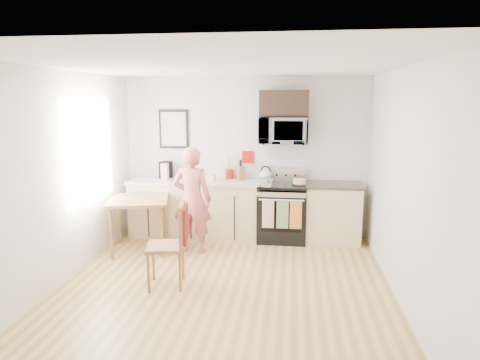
# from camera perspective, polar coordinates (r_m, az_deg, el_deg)

# --- Properties ---
(floor) EXTENTS (4.60, 4.60, 0.00)m
(floor) POSITION_cam_1_polar(r_m,az_deg,el_deg) (5.27, -2.24, -14.47)
(floor) COLOR olive
(floor) RESTS_ON ground
(back_wall) EXTENTS (4.00, 0.04, 2.60)m
(back_wall) POSITION_cam_1_polar(r_m,az_deg,el_deg) (7.11, 0.70, 3.12)
(back_wall) COLOR beige
(back_wall) RESTS_ON floor
(front_wall) EXTENTS (4.00, 0.04, 2.60)m
(front_wall) POSITION_cam_1_polar(r_m,az_deg,el_deg) (2.70, -10.52, -9.94)
(front_wall) COLOR beige
(front_wall) RESTS_ON floor
(left_wall) EXTENTS (0.04, 4.60, 2.60)m
(left_wall) POSITION_cam_1_polar(r_m,az_deg,el_deg) (5.55, -23.19, 0.07)
(left_wall) COLOR beige
(left_wall) RESTS_ON floor
(right_wall) EXTENTS (0.04, 4.60, 2.60)m
(right_wall) POSITION_cam_1_polar(r_m,az_deg,el_deg) (4.94, 21.17, -0.99)
(right_wall) COLOR beige
(right_wall) RESTS_ON floor
(ceiling) EXTENTS (4.00, 4.60, 0.04)m
(ceiling) POSITION_cam_1_polar(r_m,az_deg,el_deg) (4.78, -2.47, 15.02)
(ceiling) COLOR white
(ceiling) RESTS_ON back_wall
(window) EXTENTS (0.06, 1.40, 1.50)m
(window) POSITION_cam_1_polar(r_m,az_deg,el_deg) (6.19, -19.37, 3.71)
(window) COLOR silver
(window) RESTS_ON left_wall
(cabinet_left) EXTENTS (2.10, 0.60, 0.90)m
(cabinet_left) POSITION_cam_1_polar(r_m,az_deg,el_deg) (7.11, -6.02, -3.91)
(cabinet_left) COLOR #D4BF88
(cabinet_left) RESTS_ON floor
(countertop_left) EXTENTS (2.14, 0.64, 0.04)m
(countertop_left) POSITION_cam_1_polar(r_m,az_deg,el_deg) (7.01, -6.10, -0.19)
(countertop_left) COLOR beige
(countertop_left) RESTS_ON cabinet_left
(cabinet_right) EXTENTS (0.84, 0.60, 0.90)m
(cabinet_right) POSITION_cam_1_polar(r_m,az_deg,el_deg) (6.96, 12.21, -4.42)
(cabinet_right) COLOR #D4BF88
(cabinet_right) RESTS_ON floor
(countertop_right) EXTENTS (0.88, 0.64, 0.04)m
(countertop_right) POSITION_cam_1_polar(r_m,az_deg,el_deg) (6.86, 12.36, -0.63)
(countertop_right) COLOR black
(countertop_right) RESTS_ON cabinet_right
(range) EXTENTS (0.76, 0.70, 1.16)m
(range) POSITION_cam_1_polar(r_m,az_deg,el_deg) (6.92, 5.59, -4.45)
(range) COLOR black
(range) RESTS_ON floor
(microwave) EXTENTS (0.76, 0.51, 0.42)m
(microwave) POSITION_cam_1_polar(r_m,az_deg,el_deg) (6.80, 5.82, 6.62)
(microwave) COLOR #BABABF
(microwave) RESTS_ON back_wall
(upper_cabinet) EXTENTS (0.76, 0.35, 0.40)m
(upper_cabinet) POSITION_cam_1_polar(r_m,az_deg,el_deg) (6.83, 5.89, 10.16)
(upper_cabinet) COLOR black
(upper_cabinet) RESTS_ON back_wall
(wall_art) EXTENTS (0.50, 0.04, 0.65)m
(wall_art) POSITION_cam_1_polar(r_m,az_deg,el_deg) (7.27, -8.82, 6.73)
(wall_art) COLOR black
(wall_art) RESTS_ON back_wall
(wall_trivet) EXTENTS (0.20, 0.02, 0.20)m
(wall_trivet) POSITION_cam_1_polar(r_m,az_deg,el_deg) (7.09, 1.09, 3.10)
(wall_trivet) COLOR #B2130F
(wall_trivet) RESTS_ON back_wall
(person) EXTENTS (0.58, 0.39, 1.58)m
(person) POSITION_cam_1_polar(r_m,az_deg,el_deg) (6.31, -6.40, -2.62)
(person) COLOR #BC3933
(person) RESTS_ON floor
(dining_table) EXTENTS (0.90, 0.90, 0.80)m
(dining_table) POSITION_cam_1_polar(r_m,az_deg,el_deg) (6.51, -13.37, -3.21)
(dining_table) COLOR brown
(dining_table) RESTS_ON floor
(chair) EXTENTS (0.54, 0.50, 1.03)m
(chair) POSITION_cam_1_polar(r_m,az_deg,el_deg) (5.20, -8.35, -7.05)
(chair) COLOR brown
(chair) RESTS_ON floor
(knife_block) EXTENTS (0.17, 0.18, 0.23)m
(knife_block) POSITION_cam_1_polar(r_m,az_deg,el_deg) (7.02, 0.06, 0.99)
(knife_block) COLOR brown
(knife_block) RESTS_ON countertop_left
(utensil_crock) EXTENTS (0.13, 0.13, 0.39)m
(utensil_crock) POSITION_cam_1_polar(r_m,az_deg,el_deg) (7.08, -1.45, 1.43)
(utensil_crock) COLOR #B2130F
(utensil_crock) RESTS_ON countertop_left
(fruit_bowl) EXTENTS (0.24, 0.24, 0.10)m
(fruit_bowl) POSITION_cam_1_polar(r_m,az_deg,el_deg) (7.15, -6.53, 0.50)
(fruit_bowl) COLOR silver
(fruit_bowl) RESTS_ON countertop_left
(milk_carton) EXTENTS (0.11, 0.11, 0.27)m
(milk_carton) POSITION_cam_1_polar(r_m,az_deg,el_deg) (7.11, -9.99, 1.12)
(milk_carton) COLOR tan
(milk_carton) RESTS_ON countertop_left
(coffee_maker) EXTENTS (0.20, 0.25, 0.28)m
(coffee_maker) POSITION_cam_1_polar(r_m,az_deg,el_deg) (7.24, -9.88, 1.27)
(coffee_maker) COLOR black
(coffee_maker) RESTS_ON countertop_left
(bread_bag) EXTENTS (0.34, 0.17, 0.12)m
(bread_bag) POSITION_cam_1_polar(r_m,az_deg,el_deg) (6.84, -4.74, 0.24)
(bread_bag) COLOR tan
(bread_bag) RESTS_ON countertop_left
(cake) EXTENTS (0.26, 0.26, 0.08)m
(cake) POSITION_cam_1_polar(r_m,az_deg,el_deg) (6.76, 7.95, -0.26)
(cake) COLOR black
(cake) RESTS_ON range
(kettle) EXTENTS (0.19, 0.19, 0.24)m
(kettle) POSITION_cam_1_polar(r_m,az_deg,el_deg) (7.01, 3.44, 0.75)
(kettle) COLOR silver
(kettle) RESTS_ON range
(pot) EXTENTS (0.22, 0.38, 0.11)m
(pot) POSITION_cam_1_polar(r_m,az_deg,el_deg) (6.58, 3.57, -0.32)
(pot) COLOR #BABABF
(pot) RESTS_ON range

